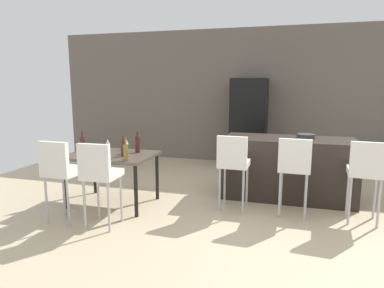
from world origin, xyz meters
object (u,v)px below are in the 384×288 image
at_px(bar_chair_middle, 294,165).
at_px(dining_table, 112,159).
at_px(wine_bottle_near, 138,144).
at_px(wine_glass_end, 125,145).
at_px(wine_bottle_inner, 126,152).
at_px(wine_glass_left, 126,142).
at_px(bar_chair_left, 233,161).
at_px(fruit_bowl, 306,136).
at_px(dining_chair_far, 99,172).
at_px(refrigerator, 249,123).
at_px(dining_chair_near, 60,169).
at_px(bar_chair_right, 366,169).
at_px(wine_glass_middle, 108,142).
at_px(kitchen_island, 288,168).
at_px(wine_bottle_right, 123,148).
at_px(wine_bottle_far, 83,144).

xyz_separation_m(bar_chair_middle, dining_table, (-2.50, -0.23, -0.03)).
height_order(wine_bottle_near, wine_glass_end, wine_bottle_near).
relative_size(wine_bottle_inner, wine_glass_left, 1.79).
bearing_deg(wine_bottle_near, wine_bottle_inner, -80.73).
height_order(bar_chair_left, fruit_bowl, bar_chair_left).
height_order(bar_chair_left, dining_table, bar_chair_left).
relative_size(dining_table, dining_chair_far, 1.13).
distance_m(wine_glass_left, refrigerator, 2.94).
relative_size(dining_table, wine_bottle_inner, 3.81).
relative_size(dining_chair_near, wine_bottle_near, 3.49).
bearing_deg(bar_chair_right, wine_bottle_inner, -169.10).
bearing_deg(wine_glass_end, wine_glass_middle, 157.90).
bearing_deg(refrigerator, wine_bottle_near, -116.00).
bearing_deg(kitchen_island, bar_chair_left, -132.49).
bearing_deg(wine_bottle_right, wine_bottle_inner, -55.45).
height_order(dining_chair_near, dining_chair_far, same).
bearing_deg(kitchen_island, bar_chair_right, -40.56).
bearing_deg(bar_chair_right, dining_chair_far, -161.67).
bearing_deg(refrigerator, bar_chair_left, -87.58).
distance_m(bar_chair_left, wine_bottle_far, 2.23).
bearing_deg(dining_chair_near, kitchen_island, 33.76).
relative_size(wine_bottle_far, wine_glass_middle, 1.69).
relative_size(kitchen_island, dining_table, 1.61).
distance_m(wine_bottle_near, wine_glass_middle, 0.50).
bearing_deg(wine_bottle_far, fruit_bowl, 17.14).
relative_size(kitchen_island, wine_glass_middle, 11.02).
bearing_deg(bar_chair_middle, wine_bottle_near, -179.25).
xyz_separation_m(dining_chair_near, wine_glass_left, (0.32, 1.12, 0.17)).
height_order(bar_chair_left, wine_glass_left, bar_chair_left).
bearing_deg(bar_chair_right, bar_chair_middle, -179.99).
distance_m(wine_bottle_near, wine_bottle_right, 0.31).
bearing_deg(dining_chair_near, bar_chair_right, 15.73).
bearing_deg(wine_glass_end, dining_chair_far, -83.15).
xyz_separation_m(dining_chair_far, wine_bottle_near, (0.04, 0.99, 0.16)).
bearing_deg(dining_table, refrigerator, 60.65).
height_order(kitchen_island, bar_chair_middle, bar_chair_middle).
xyz_separation_m(bar_chair_left, wine_glass_middle, (-1.90, -0.00, 0.17)).
relative_size(dining_table, wine_bottle_near, 3.95).
xyz_separation_m(kitchen_island, dining_table, (-2.42, -1.01, 0.21)).
height_order(wine_bottle_right, wine_bottle_far, same).
bearing_deg(bar_chair_right, refrigerator, 123.73).
bearing_deg(wine_bottle_right, wine_glass_middle, 142.63).
height_order(dining_table, wine_glass_middle, wine_glass_middle).
bearing_deg(fruit_bowl, dining_chair_near, -147.94).
bearing_deg(wine_bottle_inner, dining_table, 139.41).
bearing_deg(bar_chair_left, refrigerator, 92.42).
distance_m(bar_chair_middle, dining_chair_near, 2.95).
relative_size(bar_chair_left, wine_bottle_near, 3.49).
bearing_deg(dining_chair_far, wine_glass_left, 100.79).
relative_size(wine_bottle_far, fruit_bowl, 1.11).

